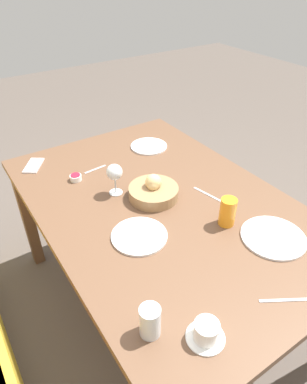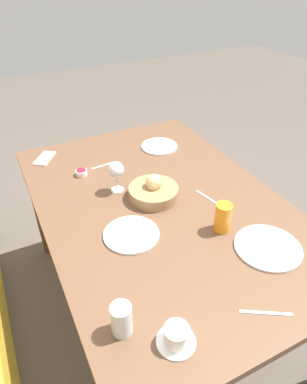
% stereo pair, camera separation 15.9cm
% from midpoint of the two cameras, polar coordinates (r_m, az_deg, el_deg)
% --- Properties ---
extents(ground_plane, '(10.00, 10.00, 0.00)m').
position_cam_midpoint_polar(ground_plane, '(2.13, -1.13, -18.26)').
color(ground_plane, '#564C44').
extents(dining_table, '(1.59, 1.06, 0.76)m').
position_cam_midpoint_polar(dining_table, '(1.63, -1.41, -4.01)').
color(dining_table, brown).
rests_on(dining_table, ground_plane).
extents(bread_basket, '(0.23, 0.23, 0.12)m').
position_cam_midpoint_polar(bread_basket, '(1.59, -2.87, 0.16)').
color(bread_basket, '#99754C').
rests_on(bread_basket, dining_table).
extents(plate_near_left, '(0.26, 0.26, 0.01)m').
position_cam_midpoint_polar(plate_near_left, '(1.45, 16.39, -7.38)').
color(plate_near_left, white).
rests_on(plate_near_left, dining_table).
extents(plate_near_right, '(0.21, 0.21, 0.01)m').
position_cam_midpoint_polar(plate_near_right, '(2.04, -3.04, 7.56)').
color(plate_near_right, white).
rests_on(plate_near_right, dining_table).
extents(plate_far_center, '(0.23, 0.23, 0.01)m').
position_cam_midpoint_polar(plate_far_center, '(1.40, -5.67, -7.42)').
color(plate_far_center, white).
rests_on(plate_far_center, dining_table).
extents(juice_glass, '(0.07, 0.07, 0.13)m').
position_cam_midpoint_polar(juice_glass, '(1.44, 9.18, -3.40)').
color(juice_glass, orange).
rests_on(juice_glass, dining_table).
extents(water_tumbler, '(0.07, 0.07, 0.11)m').
position_cam_midpoint_polar(water_tumbler, '(1.08, -5.09, -20.87)').
color(water_tumbler, silver).
rests_on(water_tumbler, dining_table).
extents(wine_glass, '(0.08, 0.08, 0.16)m').
position_cam_midpoint_polar(wine_glass, '(1.60, -9.38, 3.03)').
color(wine_glass, silver).
rests_on(wine_glass, dining_table).
extents(coffee_cup, '(0.12, 0.12, 0.07)m').
position_cam_midpoint_polar(coffee_cup, '(1.09, 4.33, -22.48)').
color(coffee_cup, white).
rests_on(coffee_cup, dining_table).
extents(jam_bowl_berry, '(0.06, 0.06, 0.03)m').
position_cam_midpoint_polar(jam_bowl_berry, '(1.79, -15.36, 2.27)').
color(jam_bowl_berry, white).
rests_on(jam_bowl_berry, dining_table).
extents(fork_silver, '(0.10, 0.15, 0.00)m').
position_cam_midpoint_polar(fork_silver, '(1.24, 17.46, -17.00)').
color(fork_silver, '#B7B7BC').
rests_on(fork_silver, dining_table).
extents(knife_silver, '(0.17, 0.05, 0.00)m').
position_cam_midpoint_polar(knife_silver, '(1.63, 6.35, -0.53)').
color(knife_silver, '#B7B7BC').
rests_on(knife_silver, dining_table).
extents(spoon_coffee, '(0.02, 0.13, 0.00)m').
position_cam_midpoint_polar(spoon_coffee, '(1.86, -12.14, 3.65)').
color(spoon_coffee, '#B7B7BC').
rests_on(spoon_coffee, dining_table).
extents(cell_phone, '(0.17, 0.15, 0.01)m').
position_cam_midpoint_polar(cell_phone, '(1.98, -21.57, 4.06)').
color(cell_phone, silver).
rests_on(cell_phone, dining_table).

